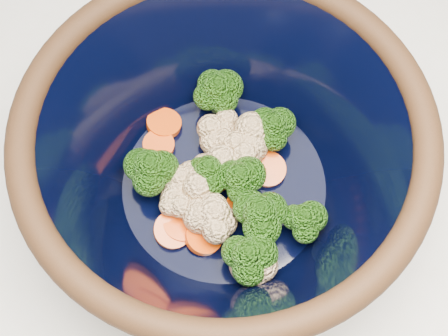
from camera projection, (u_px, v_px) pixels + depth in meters
counter at (155, 327)px, 0.94m from camera, size 1.20×1.20×0.90m
mixing_bowl at (224, 161)px, 0.48m from camera, size 0.33×0.33×0.13m
vegetable_pile at (226, 179)px, 0.50m from camera, size 0.14×0.18×0.05m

